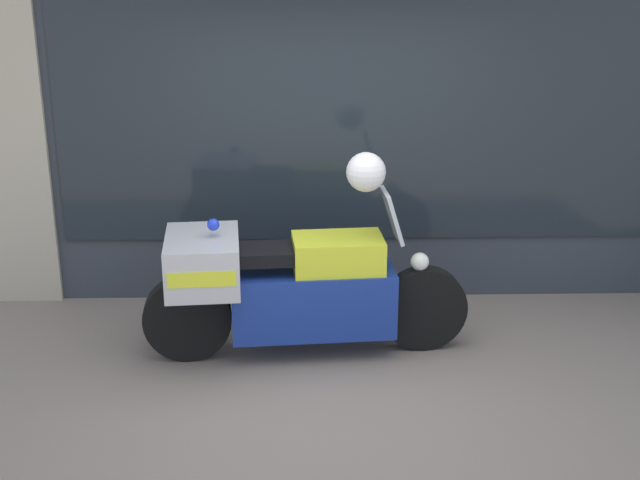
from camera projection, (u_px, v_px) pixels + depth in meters
The scene contains 5 objects.
ground_plane at pixel (336, 398), 6.19m from camera, with size 60.00×60.00×0.00m, color gray.
shop_building at pixel (271, 106), 7.50m from camera, with size 6.77×0.55×3.31m.
window_display at pixel (378, 239), 7.96m from camera, with size 5.26×0.30×1.89m.
paramedic_motorcycle at pixel (285, 285), 6.64m from camera, with size 2.46×0.76×1.28m.
white_helmet at pixel (366, 172), 6.41m from camera, with size 0.29×0.29×0.29m, color white.
Camera 1 is at (-0.24, -5.46, 3.11)m, focal length 50.00 mm.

